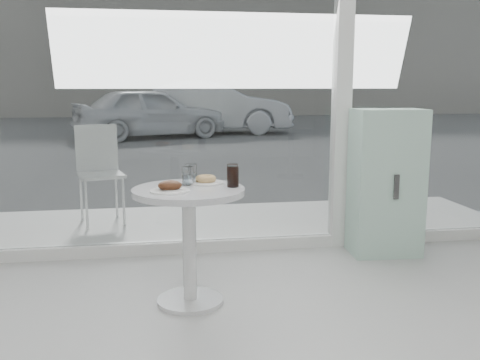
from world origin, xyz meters
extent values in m
cube|color=white|center=(0.00, 3.00, 0.05)|extent=(5.00, 0.12, 0.10)
cube|color=white|center=(0.90, 3.00, 1.50)|extent=(0.14, 0.14, 3.00)
cube|color=white|center=(-0.77, 3.00, 1.40)|extent=(3.21, 0.02, 2.60)
cube|color=white|center=(1.67, 3.00, 1.40)|extent=(1.41, 0.02, 2.60)
cylinder|color=silver|center=(-0.50, 1.90, 0.01)|extent=(0.44, 0.44, 0.03)
cylinder|color=silver|center=(-0.50, 1.90, 0.37)|extent=(0.09, 0.09, 0.70)
cylinder|color=white|center=(-0.50, 1.90, 0.75)|extent=(0.72, 0.72, 0.04)
cube|color=silver|center=(0.00, 3.80, 0.03)|extent=(5.60, 1.60, 0.05)
cube|color=#3E3E3E|center=(0.00, 16.00, 0.00)|extent=(40.00, 24.00, 0.00)
cube|color=gray|center=(0.00, 25.00, 4.00)|extent=(40.00, 2.00, 8.00)
cube|color=#A5D3BF|center=(1.21, 2.71, 0.61)|extent=(0.59, 0.41, 1.23)
cube|color=#333333|center=(1.21, 2.51, 0.61)|extent=(0.04, 0.02, 0.20)
cylinder|color=silver|center=(-1.37, 3.75, 0.29)|extent=(0.03, 0.03, 0.47)
cylinder|color=silver|center=(-1.02, 3.84, 0.29)|extent=(0.03, 0.03, 0.47)
cylinder|color=silver|center=(-1.46, 4.10, 0.29)|extent=(0.03, 0.03, 0.47)
cylinder|color=silver|center=(-1.11, 4.19, 0.29)|extent=(0.03, 0.03, 0.47)
cube|color=silver|center=(-1.24, 3.97, 0.53)|extent=(0.51, 0.51, 0.03)
cube|color=silver|center=(-1.29, 4.16, 0.79)|extent=(0.41, 0.13, 0.47)
imported|color=silver|center=(-0.79, 13.42, 0.69)|extent=(4.38, 2.82, 1.39)
imported|color=#A0A2A8|center=(1.02, 14.61, 0.78)|extent=(4.87, 2.02, 1.57)
cylinder|color=white|center=(-0.62, 1.80, 0.78)|extent=(0.25, 0.25, 0.01)
cube|color=white|center=(-0.60, 1.79, 0.79)|extent=(0.16, 0.15, 0.00)
ellipsoid|color=#331B0E|center=(-0.62, 1.80, 0.81)|extent=(0.15, 0.12, 0.06)
ellipsoid|color=#331B0E|center=(-0.59, 1.82, 0.81)|extent=(0.07, 0.07, 0.04)
cylinder|color=white|center=(-0.37, 2.05, 0.78)|extent=(0.24, 0.24, 0.01)
torus|color=tan|center=(-0.37, 2.05, 0.80)|extent=(0.14, 0.14, 0.05)
cylinder|color=white|center=(-0.50, 2.02, 0.83)|extent=(0.08, 0.08, 0.12)
cylinder|color=white|center=(-0.50, 2.02, 0.81)|extent=(0.06, 0.06, 0.07)
cylinder|color=white|center=(-0.47, 2.11, 0.83)|extent=(0.08, 0.08, 0.13)
cylinder|color=white|center=(-0.47, 2.11, 0.81)|extent=(0.06, 0.06, 0.07)
cylinder|color=white|center=(-0.21, 1.91, 0.84)|extent=(0.08, 0.08, 0.15)
cylinder|color=black|center=(-0.21, 1.91, 0.84)|extent=(0.07, 0.07, 0.13)
camera|label=1|loc=(-0.71, -1.45, 1.41)|focal=40.00mm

